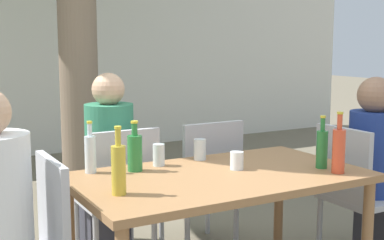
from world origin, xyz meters
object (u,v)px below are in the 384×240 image
person_seated_1 (381,179)px  green_bottle_3 (322,148)px  patio_chair_2 (119,190)px  water_bottle_4 (90,153)px  patio_chair_3 (205,178)px  drinking_glass_1 (159,155)px  dining_table_front (220,188)px  person_seated_2 (106,177)px  soda_bottle_0 (339,149)px  drinking_glass_0 (200,149)px  drinking_glass_2 (237,161)px  green_bottle_1 (135,152)px  patio_chair_1 (355,188)px  oil_cruet_2 (119,168)px

person_seated_1 → green_bottle_3: person_seated_1 is taller
patio_chair_2 → water_bottle_4: (-0.28, -0.32, 0.32)m
patio_chair_3 → drinking_glass_1: (-0.51, -0.35, 0.28)m
dining_table_front → person_seated_2: bearing=108.7°
soda_bottle_0 → green_bottle_3: 0.13m
dining_table_front → drinking_glass_0: bearing=77.0°
patio_chair_3 → drinking_glass_1: 0.68m
person_seated_1 → patio_chair_3: bearing=54.1°
patio_chair_2 → person_seated_2: size_ratio=0.73×
drinking_glass_0 → drinking_glass_2: 0.32m
drinking_glass_0 → soda_bottle_0: bearing=-53.2°
green_bottle_3 → green_bottle_1: bearing=154.6°
drinking_glass_1 → green_bottle_3: bearing=-32.7°
patio_chair_2 → drinking_glass_0: bearing=139.9°
patio_chair_1 → drinking_glass_2: patio_chair_1 is taller
person_seated_2 → patio_chair_1: bearing=145.2°
patio_chair_3 → patio_chair_1: bearing=135.8°
soda_bottle_0 → patio_chair_1: bearing=33.6°
person_seated_2 → dining_table_front: bearing=108.7°
green_bottle_1 → drinking_glass_2: green_bottle_1 is taller
person_seated_2 → green_bottle_1: 0.70m
person_seated_2 → green_bottle_1: person_seated_2 is taller
patio_chair_2 → drinking_glass_2: 0.82m
green_bottle_3 → oil_cruet_2: bearing=177.1°
patio_chair_3 → drinking_glass_0: (-0.23, -0.33, 0.28)m
patio_chair_1 → patio_chair_3: same height
person_seated_1 → green_bottle_3: 0.76m
green_bottle_3 → drinking_glass_1: 0.91m
oil_cruet_2 → patio_chair_3: bearing=40.3°
dining_table_front → patio_chair_2: size_ratio=1.70×
drinking_glass_0 → person_seated_2: bearing=124.6°
person_seated_1 → drinking_glass_1: 1.50m
oil_cruet_2 → drinking_glass_0: oil_cruet_2 is taller
person_seated_1 → drinking_glass_0: bearing=73.3°
patio_chair_2 → patio_chair_3: 0.62m
patio_chair_1 → oil_cruet_2: oil_cruet_2 is taller
drinking_glass_1 → soda_bottle_0: bearing=-39.1°
patio_chair_2 → soda_bottle_0: size_ratio=2.74×
patio_chair_2 → drinking_glass_2: (0.44, -0.64, 0.26)m
patio_chair_1 → patio_chair_2: 1.47m
person_seated_2 → green_bottle_3: 1.41m
drinking_glass_2 → person_seated_1: bearing=-1.9°
person_seated_2 → drinking_glass_0: bearing=124.6°
drinking_glass_0 → drinking_glass_1: 0.28m
patio_chair_1 → oil_cruet_2: (-1.61, -0.10, 0.34)m
patio_chair_1 → drinking_glass_0: bearing=69.3°
dining_table_front → drinking_glass_1: bearing=121.7°
patio_chair_2 → patio_chair_1: bearing=152.7°
person_seated_2 → drinking_glass_2: bearing=116.8°
drinking_glass_0 → patio_chair_2: bearing=139.9°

